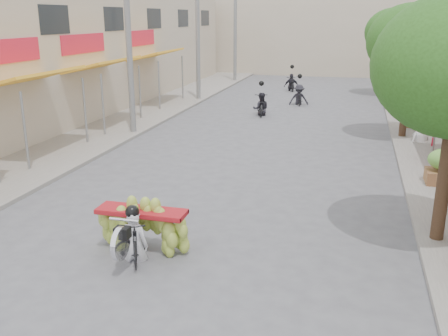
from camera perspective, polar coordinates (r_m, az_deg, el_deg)
ground at (r=8.94m, az=-10.94°, el=-15.29°), size 120.00×120.00×0.00m
sidewalk_left at (r=24.58m, az=-10.76°, el=5.72°), size 4.00×60.00×0.12m
sidewalk_right at (r=22.52m, az=23.52°, el=3.58°), size 4.00×60.00×0.12m
shophouse_row_left at (r=25.91m, az=-22.36°, el=11.90°), size 9.77×40.00×6.00m
far_building at (r=44.90m, az=10.75°, el=15.10°), size 20.00×6.00×7.00m
utility_pole_mid at (r=20.75m, az=-10.88°, el=14.74°), size 0.60×0.24×8.00m
utility_pole_far at (r=29.14m, az=-3.03°, el=15.56°), size 0.60×0.24×8.00m
utility_pole_back at (r=37.81m, az=1.29°, el=15.89°), size 0.60×0.24×8.00m
street_tree_mid at (r=20.86m, az=20.68°, el=13.32°), size 3.40×3.40×5.25m
street_tree_far at (r=32.82m, az=18.79°, el=14.45°), size 3.40×3.40×5.25m
produce_crate_far at (r=23.26m, az=21.42°, el=5.85°), size 1.20×0.88×1.16m
banana_motorbike at (r=10.33m, az=-9.80°, el=-6.42°), size 2.20×1.77×1.95m
market_umbrella at (r=16.90m, az=23.31°, el=7.87°), size 2.23×2.23×1.71m
pedestrian at (r=20.44m, az=21.78°, el=5.23°), size 1.00×0.89×1.75m
bg_motorbike_a at (r=24.93m, az=4.26°, el=7.69°), size 0.97×1.81×1.95m
bg_motorbike_b at (r=28.17m, az=8.59°, el=8.87°), size 1.15×1.68×1.95m
bg_motorbike_c at (r=33.52m, az=7.74°, el=10.10°), size 1.08×1.62×1.95m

